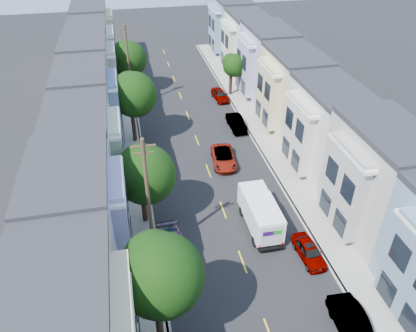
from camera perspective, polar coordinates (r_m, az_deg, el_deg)
ground at (r=30.78m, az=4.88°, el=-13.30°), size 160.00×160.00×0.00m
road_slab at (r=41.98m, az=-0.80°, el=1.62°), size 12.00×70.00×0.02m
curb_left at (r=41.40m, az=-9.04°, el=0.73°), size 0.30×70.00×0.15m
curb_right at (r=43.34m, az=7.07°, el=2.58°), size 0.30×70.00×0.15m
sidewalk_left at (r=41.39m, az=-10.83°, el=0.52°), size 2.60×70.00×0.15m
sidewalk_right at (r=43.75m, az=8.69°, el=2.76°), size 2.60×70.00×0.15m
centerline at (r=41.99m, az=-0.80°, el=1.61°), size 0.12×70.00×0.01m
townhouse_row_left at (r=41.66m, az=-16.01°, el=-0.19°), size 5.00×70.00×8.50m
townhouse_row_right at (r=45.16m, az=13.22°, el=3.16°), size 5.00×70.00×8.50m
tree_b at (r=22.54m, az=-6.82°, el=-15.09°), size 4.70×4.70×8.02m
tree_c at (r=31.37m, az=-8.92°, el=-1.27°), size 4.70×4.70×7.01m
tree_d at (r=42.60m, az=-10.49°, el=9.80°), size 4.69×4.69×7.78m
tree_e at (r=55.00m, az=-11.23°, el=14.52°), size 4.70×4.70×7.01m
tree_far_r at (r=53.75m, az=3.58°, el=13.87°), size 2.97×2.97×5.51m
utility_pole_near at (r=27.87m, az=-8.34°, el=-5.07°), size 1.60×0.26×10.00m
utility_pole_far at (r=50.80m, az=-11.05°, el=13.49°), size 1.60×0.26×10.00m
fedex_truck at (r=32.57m, az=7.34°, el=-6.54°), size 2.19×5.68×2.72m
lead_sedan at (r=40.30m, az=2.20°, el=1.17°), size 2.70×4.99×1.33m
parked_left_c at (r=30.64m, az=-4.93°, el=-11.64°), size 2.21×4.82×1.42m
parked_left_d at (r=39.45m, az=-7.23°, el=0.12°), size 1.64×4.25×1.38m
parked_right_a at (r=27.84m, az=19.81°, el=-20.59°), size 1.79×4.64×1.53m
parked_right_b at (r=31.43m, az=14.03°, el=-11.57°), size 1.65×3.93×1.25m
parked_right_c at (r=46.56m, az=4.00°, el=6.04°), size 1.56×4.20×1.39m
parked_right_d at (r=53.46m, az=1.70°, el=9.96°), size 1.95×4.23×1.33m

